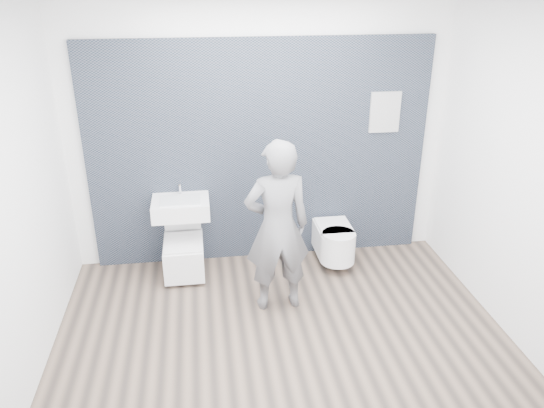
{
  "coord_description": "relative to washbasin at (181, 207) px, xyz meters",
  "views": [
    {
      "loc": [
        -0.64,
        -3.85,
        2.98
      ],
      "look_at": [
        0.0,
        0.6,
        1.0
      ],
      "focal_mm": 35.0,
      "sensor_mm": 36.0,
      "label": 1
    }
  ],
  "objects": [
    {
      "name": "ground",
      "position": [
        0.86,
        -1.22,
        -0.75
      ],
      "size": [
        4.0,
        4.0,
        0.0
      ],
      "primitive_type": "plane",
      "color": "brown",
      "rests_on": "ground"
    },
    {
      "name": "info_placard",
      "position": [
        2.19,
        0.2,
        -0.75
      ],
      "size": [
        0.32,
        0.03,
        0.43
      ],
      "primitive_type": "cube",
      "color": "white",
      "rests_on": "ground"
    },
    {
      "name": "visitor",
      "position": [
        0.89,
        -0.78,
        0.09
      ],
      "size": [
        0.64,
        0.44,
        1.67
      ],
      "primitive_type": "imported",
      "rotation": [
        0.0,
        0.0,
        3.21
      ],
      "color": "#5C5D60",
      "rests_on": "ground"
    },
    {
      "name": "toilet_rounded",
      "position": [
        1.63,
        -0.1,
        -0.47
      ],
      "size": [
        0.38,
        0.64,
        0.34
      ],
      "color": "white",
      "rests_on": "ground"
    },
    {
      "name": "washbasin",
      "position": [
        0.0,
        0.0,
        0.0
      ],
      "size": [
        0.58,
        0.44,
        0.44
      ],
      "color": "white",
      "rests_on": "ground"
    },
    {
      "name": "toilet_square",
      "position": [
        0.0,
        -0.07,
        -0.51
      ],
      "size": [
        0.41,
        0.59,
        0.78
      ],
      "color": "white",
      "rests_on": "ground"
    },
    {
      "name": "room_shell",
      "position": [
        0.86,
        -1.22,
        0.99
      ],
      "size": [
        4.0,
        4.0,
        4.0
      ],
      "color": "white",
      "rests_on": "ground"
    },
    {
      "name": "tile_wall",
      "position": [
        0.86,
        0.25,
        -0.75
      ],
      "size": [
        3.6,
        0.06,
        2.4
      ],
      "primitive_type": "cube",
      "color": "black",
      "rests_on": "ground"
    }
  ]
}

